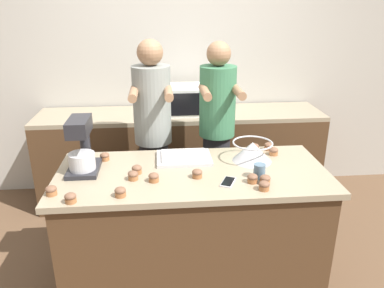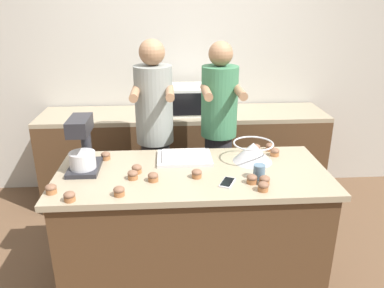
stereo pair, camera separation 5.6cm
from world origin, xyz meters
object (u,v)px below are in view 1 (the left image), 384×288
at_px(stand_mixer, 82,148).
at_px(cupcake_1, 268,146).
at_px(person_left, 153,139).
at_px(baking_tray, 184,157).
at_px(cupcake_7, 51,190).
at_px(cupcake_11, 71,198).
at_px(cupcake_2, 264,186).
at_px(microwave_oven, 188,99).
at_px(drinking_glass, 259,171).
at_px(cupcake_8, 120,192).
at_px(cupcake_4, 197,173).
at_px(cupcake_5, 133,175).
at_px(cupcake_12, 255,147).
at_px(cupcake_3, 274,151).
at_px(person_right, 217,138).
at_px(mixing_bowl, 252,151).
at_px(cell_phone, 228,182).
at_px(cupcake_6, 154,177).
at_px(cupcake_10, 105,156).
at_px(cupcake_9, 137,169).
at_px(cupcake_0, 252,178).
at_px(cupcake_13, 265,179).

distance_m(stand_mixer, cupcake_1, 1.37).
height_order(person_left, baking_tray, person_left).
bearing_deg(cupcake_1, baking_tray, -168.80).
height_order(cupcake_7, cupcake_11, same).
bearing_deg(cupcake_2, baking_tray, 131.74).
bearing_deg(microwave_oven, drinking_glass, -76.20).
relative_size(cupcake_2, cupcake_8, 1.00).
relative_size(cupcake_4, cupcake_5, 1.00).
bearing_deg(cupcake_12, drinking_glass, -100.44).
xyz_separation_m(microwave_oven, cupcake_2, (0.34, -1.59, -0.14)).
bearing_deg(person_left, cupcake_3, -24.90).
distance_m(person_right, microwave_oven, 0.70).
height_order(person_left, cupcake_2, person_left).
distance_m(mixing_bowl, cell_phone, 0.41).
xyz_separation_m(mixing_bowl, cupcake_12, (0.06, 0.18, -0.05)).
xyz_separation_m(cupcake_1, cupcake_6, (-0.87, -0.46, 0.00)).
height_order(cupcake_10, cupcake_12, same).
distance_m(person_right, stand_mixer, 1.15).
xyz_separation_m(person_left, cupcake_5, (-0.12, -0.73, 0.02)).
bearing_deg(cupcake_1, cupcake_6, -152.12).
relative_size(cupcake_2, cupcake_12, 1.00).
bearing_deg(cupcake_9, cupcake_1, 18.61).
bearing_deg(cupcake_12, cupcake_1, 6.81).
distance_m(mixing_bowl, cupcake_3, 0.21).
bearing_deg(cupcake_4, cupcake_5, 178.97).
bearing_deg(person_left, drinking_glass, -48.52).
bearing_deg(cupcake_0, cupcake_3, 58.33).
xyz_separation_m(cupcake_2, cupcake_13, (0.03, 0.08, 0.00)).
bearing_deg(cupcake_0, mixing_bowl, 76.98).
bearing_deg(cupcake_7, person_left, 56.49).
height_order(cupcake_2, cupcake_9, same).
height_order(cupcake_2, cupcake_3, same).
distance_m(cupcake_1, cupcake_3, 0.10).
relative_size(person_left, cupcake_5, 25.67).
relative_size(cupcake_5, cupcake_13, 1.00).
bearing_deg(cupcake_5, cupcake_7, -161.14).
xyz_separation_m(mixing_bowl, cupcake_0, (-0.08, -0.34, -0.05)).
bearing_deg(cupcake_7, mixing_bowl, 16.85).
bearing_deg(cupcake_5, cupcake_4, -1.03).
relative_size(cupcake_4, cupcake_7, 1.00).
relative_size(person_right, cupcake_5, 25.37).
xyz_separation_m(microwave_oven, cupcake_8, (-0.52, -1.59, -0.14)).
xyz_separation_m(person_left, cupcake_3, (0.89, -0.41, 0.02)).
xyz_separation_m(mixing_bowl, cupcake_10, (-1.04, 0.10, -0.05)).
bearing_deg(cupcake_11, mixing_bowl, 22.91).
bearing_deg(cupcake_5, cupcake_1, 22.85).
bearing_deg(mixing_bowl, cupcake_2, -94.17).
xyz_separation_m(person_left, cupcake_2, (0.67, -0.94, 0.02)).
xyz_separation_m(mixing_bowl, cupcake_6, (-0.69, -0.27, -0.05)).
xyz_separation_m(person_right, mixing_bowl, (0.18, -0.50, 0.08)).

